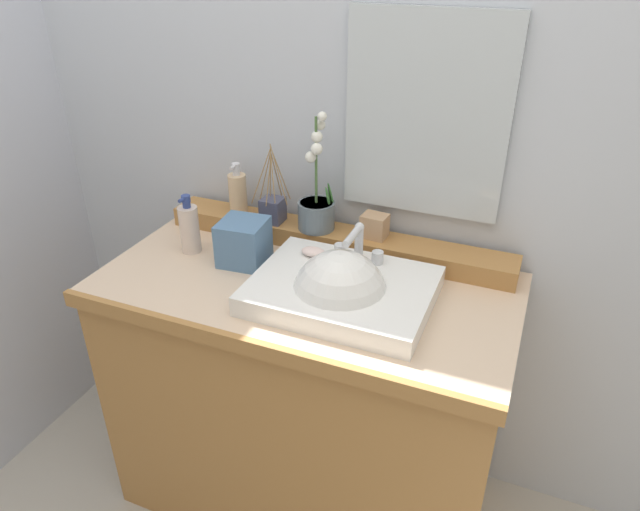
{
  "coord_description": "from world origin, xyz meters",
  "views": [
    {
      "loc": [
        0.56,
        -1.24,
        1.7
      ],
      "look_at": [
        0.05,
        -0.01,
        0.96
      ],
      "focal_mm": 32.33,
      "sensor_mm": 36.0,
      "label": 1
    }
  ],
  "objects_px": {
    "soap_bar": "(312,251)",
    "lotion_bottle": "(189,228)",
    "soap_dispenser": "(238,192)",
    "reed_diffuser": "(273,209)",
    "sink_basin": "(341,294)",
    "tissue_box": "(244,242)",
    "potted_plant": "(317,205)",
    "trinket_box": "(375,226)"
  },
  "relations": [
    {
      "from": "potted_plant",
      "to": "reed_diffuser",
      "type": "bearing_deg",
      "value": -176.81
    },
    {
      "from": "potted_plant",
      "to": "soap_dispenser",
      "type": "relative_size",
      "value": 2.17
    },
    {
      "from": "tissue_box",
      "to": "soap_bar",
      "type": "bearing_deg",
      "value": 5.3
    },
    {
      "from": "soap_dispenser",
      "to": "potted_plant",
      "type": "bearing_deg",
      "value": -2.26
    },
    {
      "from": "soap_dispenser",
      "to": "sink_basin",
      "type": "bearing_deg",
      "value": -31.28
    },
    {
      "from": "sink_basin",
      "to": "soap_dispenser",
      "type": "relative_size",
      "value": 2.82
    },
    {
      "from": "soap_dispenser",
      "to": "reed_diffuser",
      "type": "xyz_separation_m",
      "value": [
        0.13,
        -0.02,
        -0.03
      ]
    },
    {
      "from": "lotion_bottle",
      "to": "sink_basin",
      "type": "bearing_deg",
      "value": -9.49
    },
    {
      "from": "soap_dispenser",
      "to": "tissue_box",
      "type": "height_order",
      "value": "soap_dispenser"
    },
    {
      "from": "potted_plant",
      "to": "soap_dispenser",
      "type": "height_order",
      "value": "potted_plant"
    },
    {
      "from": "soap_bar",
      "to": "lotion_bottle",
      "type": "distance_m",
      "value": 0.39
    },
    {
      "from": "reed_diffuser",
      "to": "tissue_box",
      "type": "height_order",
      "value": "reed_diffuser"
    },
    {
      "from": "reed_diffuser",
      "to": "soap_bar",
      "type": "bearing_deg",
      "value": -37.19
    },
    {
      "from": "lotion_bottle",
      "to": "potted_plant",
      "type": "bearing_deg",
      "value": 28.17
    },
    {
      "from": "soap_dispenser",
      "to": "trinket_box",
      "type": "height_order",
      "value": "soap_dispenser"
    },
    {
      "from": "soap_dispenser",
      "to": "reed_diffuser",
      "type": "relative_size",
      "value": 0.66
    },
    {
      "from": "trinket_box",
      "to": "soap_dispenser",
      "type": "bearing_deg",
      "value": -174.28
    },
    {
      "from": "reed_diffuser",
      "to": "soap_dispenser",
      "type": "bearing_deg",
      "value": 171.87
    },
    {
      "from": "soap_bar",
      "to": "trinket_box",
      "type": "xyz_separation_m",
      "value": [
        0.13,
        0.17,
        0.03
      ]
    },
    {
      "from": "soap_bar",
      "to": "tissue_box",
      "type": "distance_m",
      "value": 0.21
    },
    {
      "from": "sink_basin",
      "to": "lotion_bottle",
      "type": "relative_size",
      "value": 2.55
    },
    {
      "from": "soap_bar",
      "to": "lotion_bottle",
      "type": "height_order",
      "value": "lotion_bottle"
    },
    {
      "from": "trinket_box",
      "to": "lotion_bottle",
      "type": "relative_size",
      "value": 0.4
    },
    {
      "from": "sink_basin",
      "to": "tissue_box",
      "type": "distance_m",
      "value": 0.35
    },
    {
      "from": "reed_diffuser",
      "to": "lotion_bottle",
      "type": "height_order",
      "value": "reed_diffuser"
    },
    {
      "from": "potted_plant",
      "to": "tissue_box",
      "type": "bearing_deg",
      "value": -131.51
    },
    {
      "from": "reed_diffuser",
      "to": "trinket_box",
      "type": "bearing_deg",
      "value": 3.63
    },
    {
      "from": "sink_basin",
      "to": "trinket_box",
      "type": "distance_m",
      "value": 0.29
    },
    {
      "from": "potted_plant",
      "to": "lotion_bottle",
      "type": "height_order",
      "value": "potted_plant"
    },
    {
      "from": "soap_dispenser",
      "to": "tissue_box",
      "type": "distance_m",
      "value": 0.23
    },
    {
      "from": "trinket_box",
      "to": "soap_bar",
      "type": "bearing_deg",
      "value": -121.56
    },
    {
      "from": "sink_basin",
      "to": "soap_bar",
      "type": "height_order",
      "value": "sink_basin"
    },
    {
      "from": "soap_bar",
      "to": "reed_diffuser",
      "type": "height_order",
      "value": "reed_diffuser"
    },
    {
      "from": "soap_dispenser",
      "to": "trinket_box",
      "type": "distance_m",
      "value": 0.46
    },
    {
      "from": "lotion_bottle",
      "to": "tissue_box",
      "type": "xyz_separation_m",
      "value": [
        0.18,
        0.0,
        -0.01
      ]
    },
    {
      "from": "soap_bar",
      "to": "tissue_box",
      "type": "height_order",
      "value": "tissue_box"
    },
    {
      "from": "reed_diffuser",
      "to": "tissue_box",
      "type": "relative_size",
      "value": 1.93
    },
    {
      "from": "sink_basin",
      "to": "potted_plant",
      "type": "relative_size",
      "value": 1.3
    },
    {
      "from": "sink_basin",
      "to": "tissue_box",
      "type": "relative_size",
      "value": 3.58
    },
    {
      "from": "sink_basin",
      "to": "lotion_bottle",
      "type": "distance_m",
      "value": 0.53
    },
    {
      "from": "potted_plant",
      "to": "reed_diffuser",
      "type": "distance_m",
      "value": 0.15
    },
    {
      "from": "trinket_box",
      "to": "lotion_bottle",
      "type": "bearing_deg",
      "value": -154.0
    }
  ]
}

